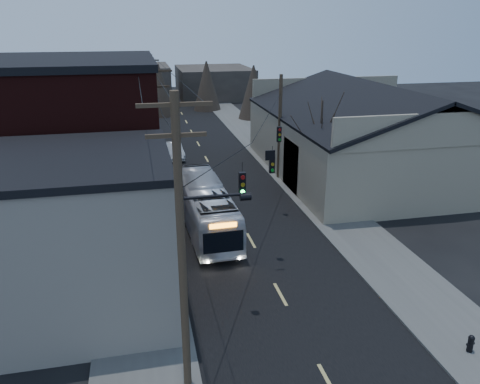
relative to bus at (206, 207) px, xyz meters
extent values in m
cube|color=black|center=(2.35, 13.64, -1.47)|extent=(9.00, 110.00, 0.02)
cube|color=#474744|center=(-4.15, 13.64, -1.42)|extent=(4.00, 110.00, 0.12)
cube|color=#474744|center=(8.85, 13.64, -1.42)|extent=(4.00, 110.00, 0.12)
cube|color=#6C645A|center=(-6.65, -7.36, 2.02)|extent=(8.00, 8.00, 7.00)
cube|color=black|center=(-7.65, 3.64, 3.52)|extent=(10.00, 12.00, 10.00)
cube|color=#2E2925|center=(-7.15, 19.64, 2.02)|extent=(9.00, 14.00, 7.00)
cube|color=#7F745C|center=(15.35, 8.64, 1.02)|extent=(16.00, 20.00, 5.00)
cube|color=black|center=(11.35, 8.64, 4.82)|extent=(8.16, 20.60, 2.86)
cube|color=black|center=(19.35, 8.64, 4.82)|extent=(8.16, 20.60, 2.86)
cube|color=#2E2925|center=(-3.65, 48.64, 1.52)|extent=(10.00, 12.00, 6.00)
cube|color=#2E2925|center=(9.35, 53.64, 1.02)|extent=(12.00, 14.00, 5.00)
cone|color=black|center=(8.85, 3.64, 2.12)|extent=(0.40, 0.40, 7.20)
cylinder|color=#382B1E|center=(-2.65, -13.36, 3.77)|extent=(0.28, 0.28, 10.50)
cube|color=#382B1E|center=(-2.65, -13.36, 8.62)|extent=(2.20, 0.12, 0.12)
cylinder|color=#382B1E|center=(-2.65, 1.64, 3.52)|extent=(0.28, 0.28, 10.00)
cube|color=#382B1E|center=(-2.65, 1.64, 8.12)|extent=(2.20, 0.12, 0.12)
cylinder|color=#382B1E|center=(-2.65, 16.64, 3.27)|extent=(0.28, 0.28, 9.50)
cube|color=#382B1E|center=(-2.65, 16.64, 7.62)|extent=(2.20, 0.12, 0.12)
cylinder|color=#382B1E|center=(-2.65, 31.64, 3.02)|extent=(0.28, 0.28, 9.00)
cube|color=#382B1E|center=(-2.65, 31.64, 7.12)|extent=(2.20, 0.12, 0.12)
cylinder|color=#382B1E|center=(7.35, 8.64, 2.77)|extent=(0.28, 0.28, 8.50)
cube|color=black|center=(0.35, -8.86, 4.47)|extent=(0.28, 0.20, 1.00)
cube|color=black|center=(2.95, -4.36, 3.87)|extent=(0.28, 0.20, 1.00)
cube|color=black|center=(5.15, 1.64, 3.97)|extent=(0.28, 0.20, 1.00)
imported|color=silver|center=(0.00, 0.00, 0.00)|extent=(2.81, 10.70, 2.96)
imported|color=#B7BBC0|center=(-0.65, 16.76, -0.75)|extent=(1.88, 4.52, 1.45)
cylinder|color=black|center=(8.39, -14.02, -1.07)|extent=(0.23, 0.23, 0.58)
sphere|color=black|center=(8.39, -14.02, -0.75)|extent=(0.25, 0.25, 0.25)
cylinder|color=black|center=(8.39, -14.02, -1.02)|extent=(0.35, 0.16, 0.12)
camera|label=1|loc=(-3.68, -26.89, 10.87)|focal=35.00mm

